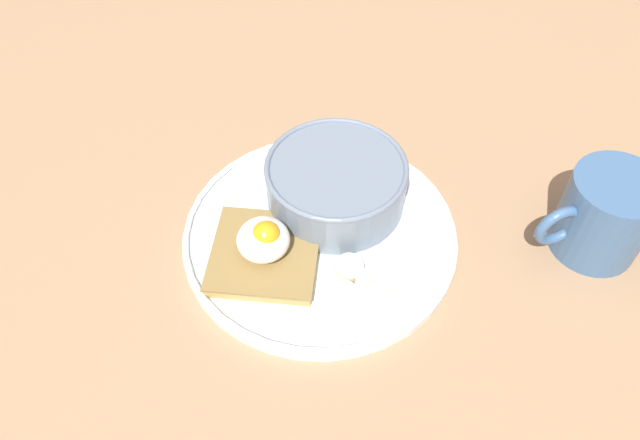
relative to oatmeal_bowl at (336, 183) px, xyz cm
name	(u,v)px	position (x,y,z in cm)	size (l,w,h in cm)	color
ground_plane	(320,245)	(4.23, -1.86, -4.70)	(120.00, 120.00, 2.00)	#997755
plate	(320,234)	(4.23, -1.86, -2.90)	(27.90, 27.90, 1.60)	white
oatmeal_bowl	(336,183)	(0.00, 0.00, 0.00)	(14.61, 14.61, 5.40)	slate
toast_slice	(265,254)	(7.27, -7.39, -1.95)	(11.80, 11.80, 1.35)	olive
poached_egg	(264,239)	(7.31, -7.33, 0.51)	(5.14, 5.12, 4.05)	white
banana_slice_front	(372,286)	(11.49, 2.64, -1.90)	(4.03, 4.14, 1.80)	#FBF1BB
banana_slice_left	(349,268)	(9.34, 0.69, -1.94)	(3.56, 3.43, 1.77)	#F8EFC1
banana_slice_back	(344,295)	(12.25, 0.00, -2.11)	(3.80, 3.79, 1.32)	#F6F2C2
coffee_mug	(604,215)	(6.22, 25.58, 0.92)	(8.68, 11.99, 9.00)	#3C6088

